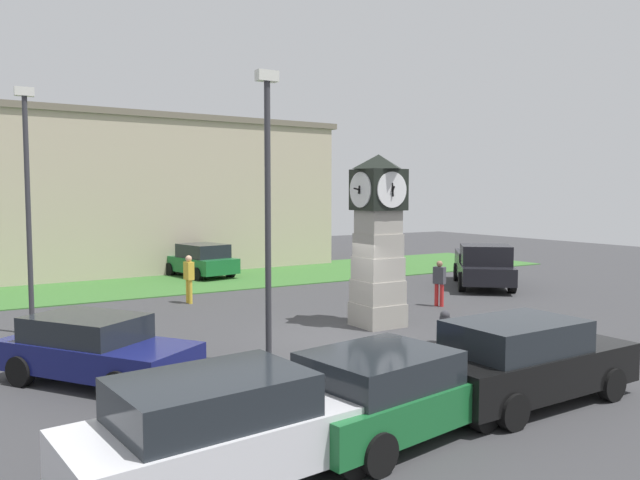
{
  "coord_description": "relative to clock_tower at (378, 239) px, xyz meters",
  "views": [
    {
      "loc": [
        -9.27,
        -14.34,
        3.98
      ],
      "look_at": [
        0.7,
        2.25,
        2.53
      ],
      "focal_mm": 35.0,
      "sensor_mm": 36.0,
      "label": 1
    }
  ],
  "objects": [
    {
      "name": "clock_tower",
      "position": [
        0.0,
        0.0,
        0.0
      ],
      "size": [
        1.68,
        1.57,
        5.13
      ],
      "color": "#9A958B",
      "rests_on": "ground_plane"
    },
    {
      "name": "street_lamp_far_side",
      "position": [
        -9.04,
        4.15,
        1.34
      ],
      "size": [
        0.5,
        0.24,
        6.89
      ],
      "color": "#333338",
      "rests_on": "ground_plane"
    },
    {
      "name": "bollard_far_row",
      "position": [
        0.25,
        -2.67,
        -2.17
      ],
      "size": [
        0.29,
        0.29,
        0.88
      ],
      "color": "#333338",
      "rests_on": "ground_plane"
    },
    {
      "name": "ground_plane",
      "position": [
        -1.74,
        -0.63,
        -2.61
      ],
      "size": [
        70.08,
        70.08,
        0.0
      ],
      "primitive_type": "plane",
      "color": "#38383A"
    },
    {
      "name": "car_far_lot",
      "position": [
        -8.44,
        -1.49,
        -1.88
      ],
      "size": [
        3.85,
        4.46,
        1.41
      ],
      "color": "navy",
      "rests_on": "ground_plane"
    },
    {
      "name": "car_near_tower",
      "position": [
        -4.92,
        -7.0,
        -1.87
      ],
      "size": [
        4.33,
        2.57,
        1.44
      ],
      "color": "#19602D",
      "rests_on": "ground_plane"
    },
    {
      "name": "street_lamp_near_road",
      "position": [
        -4.75,
        -2.24,
        1.25
      ],
      "size": [
        0.5,
        0.24,
        6.71
      ],
      "color": "#333338",
      "rests_on": "ground_plane"
    },
    {
      "name": "pickup_truck",
      "position": [
        8.6,
        4.13,
        -1.68
      ],
      "size": [
        5.04,
        5.47,
        1.85
      ],
      "color": "black",
      "rests_on": "ground_plane"
    },
    {
      "name": "bench",
      "position": [
        9.03,
        11.44,
        -2.08
      ],
      "size": [
        0.72,
        1.65,
        0.9
      ],
      "color": "brown",
      "rests_on": "ground_plane"
    },
    {
      "name": "bollard_mid_row",
      "position": [
        -0.26,
        -4.02,
        -2.17
      ],
      "size": [
        0.23,
        0.23,
        0.87
      ],
      "color": "maroon",
      "rests_on": "ground_plane"
    },
    {
      "name": "pedestrian_crossing_lot",
      "position": [
        3.79,
        1.51,
        -1.69
      ],
      "size": [
        0.38,
        0.46,
        1.62
      ],
      "color": "red",
      "rests_on": "ground_plane"
    },
    {
      "name": "car_by_building",
      "position": [
        -1.69,
        -7.0,
        -1.79
      ],
      "size": [
        4.54,
        2.0,
        1.61
      ],
      "color": "black",
      "rests_on": "ground_plane"
    },
    {
      "name": "warehouse_blue_far",
      "position": [
        -2.25,
        18.44,
        1.33
      ],
      "size": [
        20.37,
        8.88,
        7.86
      ],
      "color": "#B7A88E",
      "rests_on": "ground_plane"
    },
    {
      "name": "car_navy_sedan",
      "position": [
        -7.84,
        -7.27,
        -1.81
      ],
      "size": [
        4.72,
        2.28,
        1.57
      ],
      "color": "silver",
      "rests_on": "ground_plane"
    },
    {
      "name": "grass_verge_far",
      "position": [
        -3.52,
        12.22,
        -2.59
      ],
      "size": [
        42.05,
        7.53,
        0.04
      ],
      "primitive_type": "cube",
      "color": "#386B2D",
      "rests_on": "ground_plane"
    },
    {
      "name": "car_silver_hatch",
      "position": [
        -0.71,
        13.19,
        -1.81
      ],
      "size": [
        2.64,
        4.32,
        1.59
      ],
      "color": "#19602D",
      "rests_on": "ground_plane"
    },
    {
      "name": "bollard_near_tower",
      "position": [
        -0.35,
        -5.15,
        -2.17
      ],
      "size": [
        0.22,
        0.22,
        0.87
      ],
      "color": "maroon",
      "rests_on": "ground_plane"
    },
    {
      "name": "pedestrian_near_bench",
      "position": [
        -3.58,
        6.61,
        -1.6
      ],
      "size": [
        0.29,
        0.43,
        1.75
      ],
      "color": "gold",
      "rests_on": "ground_plane"
    }
  ]
}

